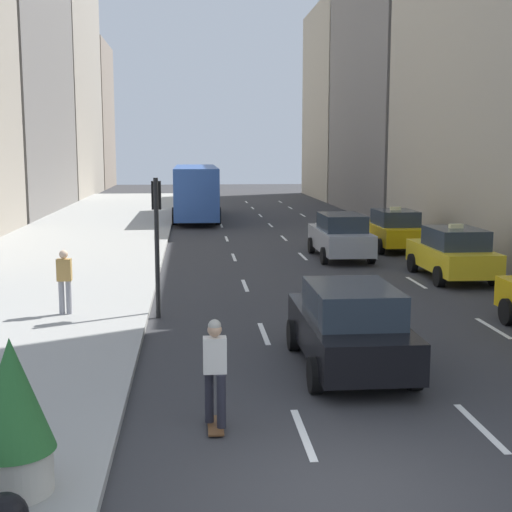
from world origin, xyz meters
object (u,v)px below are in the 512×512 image
object	(u,v)px
taxi_second	(453,253)
skateboarder	(215,369)
city_bus	(196,190)
sedan_silver_behind	(340,236)
sedan_black_near	(349,326)
traffic_light_pole	(157,225)
pedestrian_mid_block	(64,278)
planter_with_shrub	(13,414)
taxi_lead	(394,229)

from	to	relation	value
taxi_second	skateboarder	size ratio (longest dim) A/B	2.52
city_bus	sedan_silver_behind	bearing A→B (deg)	-71.40
sedan_black_near	traffic_light_pole	size ratio (longest dim) A/B	1.24
sedan_black_near	pedestrian_mid_block	bearing A→B (deg)	143.18
sedan_black_near	planter_with_shrub	xyz separation A→B (m)	(-5.23, -4.96, 0.28)
taxi_lead	pedestrian_mid_block	bearing A→B (deg)	-135.29
sedan_black_near	planter_with_shrub	size ratio (longest dim) A/B	2.29
planter_with_shrub	pedestrian_mid_block	distance (m)	9.73
taxi_lead	planter_with_shrub	bearing A→B (deg)	-116.81
taxi_lead	traffic_light_pole	world-z (taller)	traffic_light_pole
taxi_lead	city_bus	distance (m)	16.71
planter_with_shrub	sedan_black_near	bearing A→B (deg)	43.45
taxi_second	skateboarder	bearing A→B (deg)	-124.25
taxi_lead	sedan_silver_behind	size ratio (longest dim) A/B	0.92
taxi_second	sedan_silver_behind	xyz separation A→B (m)	(-2.80, 4.78, 0.03)
taxi_second	skateboarder	xyz separation A→B (m)	(-8.33, -12.23, 0.08)
taxi_lead	skateboarder	xyz separation A→B (m)	(-8.33, -19.28, 0.08)
pedestrian_mid_block	sedan_silver_behind	bearing A→B (deg)	46.26
traffic_light_pole	city_bus	bearing A→B (deg)	87.50
traffic_light_pole	sedan_silver_behind	bearing A→B (deg)	54.38
city_bus	traffic_light_pole	distance (m)	26.13
sedan_silver_behind	traffic_light_pole	world-z (taller)	traffic_light_pole
taxi_second	planter_with_shrub	distance (m)	18.01
planter_with_shrub	traffic_light_pole	world-z (taller)	traffic_light_pole
skateboarder	pedestrian_mid_block	distance (m)	8.31
taxi_lead	pedestrian_mid_block	world-z (taller)	taxi_lead
planter_with_shrub	pedestrian_mid_block	world-z (taller)	planter_with_shrub
taxi_second	sedan_silver_behind	distance (m)	5.54
city_bus	sedan_black_near	bearing A→B (deg)	-84.80
taxi_second	planter_with_shrub	size ratio (longest dim) A/B	2.26
taxi_lead	planter_with_shrub	size ratio (longest dim) A/B	2.26
sedan_black_near	city_bus	size ratio (longest dim) A/B	0.38
sedan_black_near	pedestrian_mid_block	xyz separation A→B (m)	(-6.29, 4.71, 0.20)
planter_with_shrub	traffic_light_pole	distance (m)	9.91
city_bus	planter_with_shrub	bearing A→B (deg)	-93.86
taxi_second	sedan_black_near	xyz separation A→B (m)	(-5.60, -9.43, -0.01)
sedan_black_near	city_bus	bearing A→B (deg)	95.20
taxi_second	city_bus	xyz separation A→B (m)	(-8.41, 21.46, 0.91)
taxi_second	traffic_light_pole	world-z (taller)	traffic_light_pole
skateboarder	planter_with_shrub	xyz separation A→B (m)	(-2.50, -2.16, 0.19)
sedan_silver_behind	planter_with_shrub	world-z (taller)	planter_with_shrub
taxi_second	pedestrian_mid_block	distance (m)	12.80
taxi_lead	city_bus	size ratio (longest dim) A/B	0.38
taxi_lead	sedan_black_near	world-z (taller)	taxi_lead
sedan_black_near	traffic_light_pole	world-z (taller)	traffic_light_pole
sedan_silver_behind	traffic_light_pole	bearing A→B (deg)	-125.62
sedan_silver_behind	skateboarder	size ratio (longest dim) A/B	2.73
city_bus	traffic_light_pole	xyz separation A→B (m)	(-1.14, -26.10, 0.62)
taxi_second	skateboarder	distance (m)	14.80
skateboarder	taxi_lead	bearing A→B (deg)	66.64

